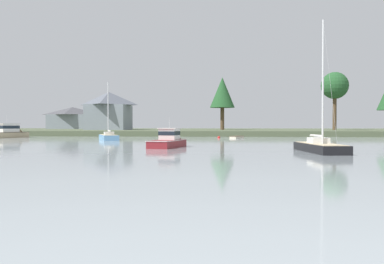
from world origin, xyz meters
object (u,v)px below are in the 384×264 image
Objects in this scene: cruiser_maroon at (170,143)px; cruiser_sand at (9,134)px; mooring_buoy_red at (219,137)px; sailboat_skyblue at (109,138)px; dinghy_cream at (237,137)px; sailboat_black at (320,149)px.

cruiser_sand is (-30.44, 25.97, 0.18)m from cruiser_maroon.
mooring_buoy_red is (4.50, 26.67, -0.31)m from cruiser_maroon.
mooring_buoy_red is (34.94, 0.70, -0.49)m from cruiser_sand.
mooring_buoy_red is (15.58, 9.28, -0.12)m from sailboat_skyblue.
sailboat_skyblue reaches higher than mooring_buoy_red.
dinghy_cream is 3.02m from mooring_buoy_red.
cruiser_maroon reaches higher than dinghy_cream.
sailboat_skyblue is 18.13m from mooring_buoy_red.
sailboat_skyblue reaches higher than dinghy_cream.
dinghy_cream is at bearing 74.01° from cruiser_maroon.
dinghy_cream is 0.35× the size of sailboat_skyblue.
sailboat_skyblue reaches higher than cruiser_maroon.
cruiser_sand is (-37.80, 0.28, 0.45)m from dinghy_cream.
mooring_buoy_red is at bearing 160.98° from dinghy_cream.
cruiser_sand is 0.86× the size of sailboat_black.
dinghy_cream is at bearing -0.43° from cruiser_sand.
mooring_buoy_red is at bearing 1.15° from cruiser_sand.
cruiser_maroon is 27.05m from mooring_buoy_red.
sailboat_skyblue is at bearing -23.90° from cruiser_sand.
mooring_buoy_red is at bearing 80.41° from cruiser_maroon.
cruiser_maroon is 0.64× the size of sailboat_black.
cruiser_maroon is at bearing -57.51° from sailboat_skyblue.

